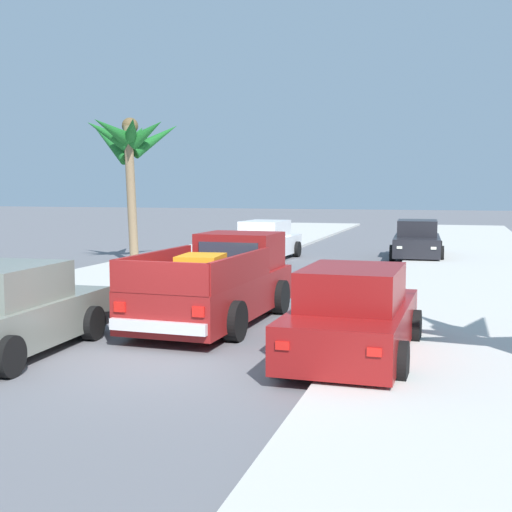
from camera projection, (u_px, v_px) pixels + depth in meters
The scene contains 11 objects.
ground_plane at pixel (167, 363), 11.00m from camera, with size 160.00×160.00×0.00m, color slate.
sidewalk_left at pixel (170, 267), 23.90m from camera, with size 5.22×60.00×0.12m, color beige.
sidewalk_right at pixel (479, 278), 21.01m from camera, with size 5.22×60.00×0.12m, color beige.
curb_left at pixel (203, 268), 23.56m from camera, with size 0.16×60.00×0.10m, color silver.
curb_right at pixel (439, 277), 21.35m from camera, with size 0.16×60.00×0.10m, color silver.
pickup_truck at pixel (218, 285), 14.34m from camera, with size 2.35×5.28×1.80m.
car_left_near at pixel (417, 241), 27.30m from camera, with size 2.17×4.32×1.54m.
car_right_near at pixel (353, 316), 11.22m from camera, with size 2.09×4.29×1.54m.
car_left_mid at pixel (266, 241), 26.92m from camera, with size 2.20×4.33×1.54m.
car_right_mid at pixel (6, 313), 11.56m from camera, with size 2.13×4.31×1.54m.
palm_tree_left_mid at pixel (129, 142), 24.90m from camera, with size 3.65×3.83×5.44m.
Camera 1 is at (4.40, -9.94, 2.82)m, focal length 47.86 mm.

